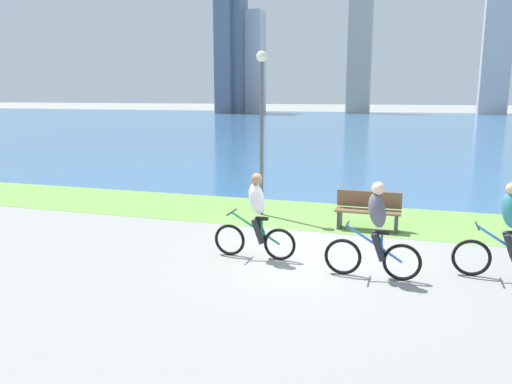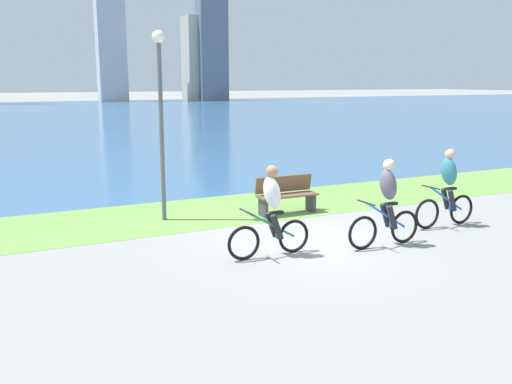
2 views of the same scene
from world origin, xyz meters
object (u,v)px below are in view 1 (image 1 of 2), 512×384
object	(u,v)px
cyclist_trailing	(375,231)
cyclist_distant_rear	(508,232)
cyclist_lead	(256,216)
bench_near_path	(368,211)
lamppost_tall	(262,111)

from	to	relation	value
cyclist_trailing	cyclist_distant_rear	distance (m)	2.23
cyclist_lead	bench_near_path	distance (m)	3.38
lamppost_tall	bench_near_path	bearing A→B (deg)	-13.44
cyclist_distant_rear	lamppost_tall	bearing A→B (deg)	148.58
cyclist_distant_rear	cyclist_trailing	bearing A→B (deg)	-164.30
cyclist_trailing	cyclist_distant_rear	size ratio (longest dim) A/B	1.00
lamppost_tall	cyclist_trailing	bearing A→B (deg)	-50.42
cyclist_lead	lamppost_tall	bearing A→B (deg)	105.13
cyclist_distant_rear	bench_near_path	xyz separation A→B (m)	(-2.53, 2.59, -0.39)
cyclist_distant_rear	bench_near_path	bearing A→B (deg)	134.29
cyclist_lead	cyclist_distant_rear	size ratio (longest dim) A/B	0.98
cyclist_trailing	bench_near_path	distance (m)	3.24
cyclist_distant_rear	bench_near_path	distance (m)	3.64
cyclist_lead	lamppost_tall	distance (m)	4.05
cyclist_trailing	lamppost_tall	xyz separation A→B (m)	(-3.20, 3.87, 1.88)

